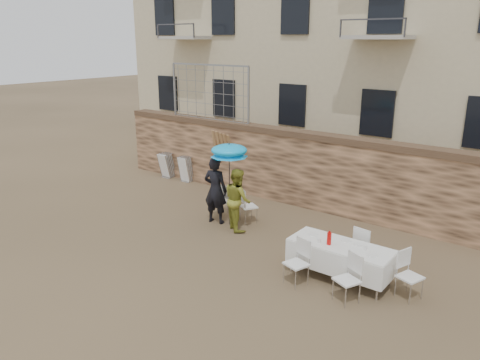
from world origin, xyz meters
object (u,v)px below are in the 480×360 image
Objects in this scene: woman_dress at (238,199)px; table_chair_front_right at (347,279)px; couple_chair_right at (249,205)px; table_chair_side at (410,276)px; table_chair_back at (365,247)px; couple_chair_left at (228,200)px; man_suit at (215,190)px; umbrella at (229,153)px; chair_stack_right at (188,168)px; chair_stack_left at (170,164)px; banquet_table at (341,246)px; table_chair_front_left at (296,263)px; soda_bottle at (329,239)px.

table_chair_front_right is at bearing -170.29° from woman_dress.
couple_chair_right is 1.00× the size of table_chair_side.
couple_chair_left is at bearing 0.12° from table_chair_back.
umbrella is at bearing -177.44° from man_suit.
man_suit is 1.99× the size of chair_stack_right.
couple_chair_left and couple_chair_right have the same top height.
chair_stack_right is (-7.57, 2.46, -0.02)m from table_chair_back.
man_suit is at bearing -29.85° from chair_stack_left.
woman_dress is 1.70× the size of couple_chair_right.
man_suit is 0.99m from couple_chair_right.
chair_stack_right is (0.90, 0.00, 0.00)m from chair_stack_left.
table_chair_back is 1.00× the size of table_chair_side.
chair_stack_left is at bearing 158.48° from banquet_table.
banquet_table is 0.86m from table_chair_back.
table_chair_side reaches higher than chair_stack_right.
couple_chair_left is (-0.75, 0.55, -0.34)m from woman_dress.
woman_dress is 1.70× the size of table_chair_front_left.
couple_chair_right is 1.00× the size of table_chair_front_right.
umbrella is 1.00× the size of banquet_table.
table_chair_front_left is (2.78, -2.16, 0.00)m from couple_chair_right.
banquet_table is 0.94m from table_chair_front_right.
chair_stack_right is (-3.69, 2.30, -1.53)m from umbrella.
couple_chair_left is 0.70m from couple_chair_right.
table_chair_side is at bearing -19.82° from chair_stack_right.
woman_dress is 0.99m from couple_chair_left.
couple_chair_right is 3.51m from table_chair_front_left.
couple_chair_right is 3.63m from table_chair_back.
table_chair_front_left reaches higher than chair_stack_left.
table_chair_front_left is (2.73, -1.61, -0.34)m from woman_dress.
umbrella reaches higher than table_chair_front_right.
banquet_table is at bearing 156.67° from man_suit.
man_suit reaches higher than couple_chair_right.
soda_bottle is 0.27× the size of table_chair_front_right.
couple_chair_left and table_chair_side have the same top height.
table_chair_front_right is at bearing 17.42° from table_chair_front_left.
table_chair_back is at bearing -2.29° from umbrella.
table_chair_front_left is at bearing -30.65° from chair_stack_right.
banquet_table is 2.19× the size of table_chair_front_left.
umbrella is at bearing -26.66° from chair_stack_left.
couple_chair_left is (0.00, 0.55, -0.43)m from man_suit.
woman_dress reaches higher than table_chair_front_left.
woman_dress is 3.54m from table_chair_back.
banquet_table is at bearing -23.87° from chair_stack_right.
table_chair_front_left is at bearing 70.88° from table_chair_back.
table_chair_front_right is 1.58m from table_chair_back.
table_chair_side is at bearing 67.44° from table_chair_front_right.
woman_dress is at bearing -15.95° from umbrella.
woman_dress is 1.70× the size of table_chair_back.
couple_chair_right is at bearing -20.77° from chair_stack_left.
man_suit reaches higher than chair_stack_left.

